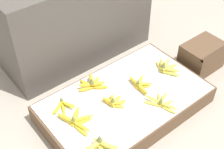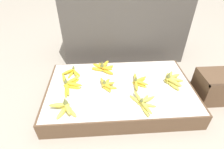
% 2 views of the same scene
% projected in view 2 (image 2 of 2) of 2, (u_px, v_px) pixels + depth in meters
% --- Properties ---
extents(ground_plane, '(10.00, 10.00, 0.00)m').
position_uv_depth(ground_plane, '(119.00, 99.00, 1.60)').
color(ground_plane, '#A89E8E').
extents(display_platform, '(1.25, 0.75, 0.16)m').
position_uv_depth(display_platform, '(120.00, 93.00, 1.55)').
color(display_platform, brown).
rests_on(display_platform, ground_plane).
extents(back_vendor_table, '(1.35, 0.54, 0.81)m').
position_uv_depth(back_vendor_table, '(124.00, 22.00, 2.03)').
color(back_vendor_table, '#4C4742').
rests_on(back_vendor_table, ground_plane).
extents(wooden_crate, '(0.36, 0.26, 0.25)m').
position_uv_depth(wooden_crate, '(218.00, 86.00, 1.54)').
color(wooden_crate, brown).
rests_on(wooden_crate, ground_plane).
extents(banana_bunch_front_left, '(0.22, 0.16, 0.11)m').
position_uv_depth(banana_bunch_front_left, '(64.00, 107.00, 1.26)').
color(banana_bunch_front_left, '#DBCC4C').
rests_on(banana_bunch_front_left, display_platform).
extents(banana_bunch_front_midright, '(0.20, 0.26, 0.09)m').
position_uv_depth(banana_bunch_front_midright, '(143.00, 102.00, 1.31)').
color(banana_bunch_front_midright, '#DBCC4C').
rests_on(banana_bunch_front_midright, display_platform).
extents(banana_bunch_middle_left, '(0.21, 0.29, 0.10)m').
position_uv_depth(banana_bunch_middle_left, '(69.00, 84.00, 1.48)').
color(banana_bunch_middle_left, yellow).
rests_on(banana_bunch_middle_left, display_platform).
extents(banana_bunch_middle_midleft, '(0.15, 0.17, 0.09)m').
position_uv_depth(banana_bunch_middle_midleft, '(106.00, 84.00, 1.48)').
color(banana_bunch_middle_midleft, gold).
rests_on(banana_bunch_middle_midleft, display_platform).
extents(banana_bunch_middle_midright, '(0.14, 0.24, 0.09)m').
position_uv_depth(banana_bunch_middle_midright, '(138.00, 82.00, 1.50)').
color(banana_bunch_middle_midright, gold).
rests_on(banana_bunch_middle_midright, display_platform).
extents(banana_bunch_middle_right, '(0.16, 0.26, 0.11)m').
position_uv_depth(banana_bunch_middle_right, '(172.00, 80.00, 1.52)').
color(banana_bunch_middle_right, '#DBCC4C').
rests_on(banana_bunch_middle_right, display_platform).
extents(banana_bunch_back_left, '(0.19, 0.15, 0.08)m').
position_uv_depth(banana_bunch_back_left, '(72.00, 72.00, 1.63)').
color(banana_bunch_back_left, yellow).
rests_on(banana_bunch_back_left, display_platform).
extents(banana_bunch_back_midleft, '(0.22, 0.21, 0.11)m').
position_uv_depth(banana_bunch_back_midleft, '(103.00, 67.00, 1.67)').
color(banana_bunch_back_midleft, gold).
rests_on(banana_bunch_back_midleft, display_platform).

